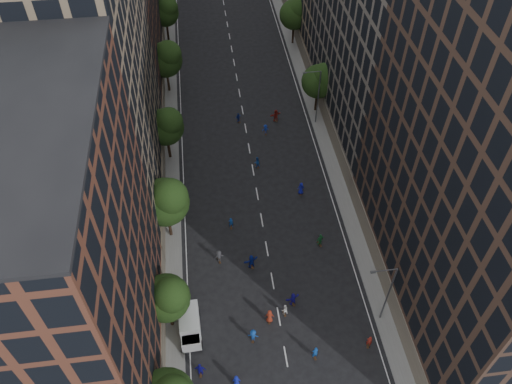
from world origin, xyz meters
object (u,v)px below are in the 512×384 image
streetlamp_far (317,94)px  cargo_van (190,325)px  skater_0 (236,381)px  skater_1 (315,352)px  streetlamp_near (387,292)px

streetlamp_far → cargo_van: size_ratio=1.92×
skater_0 → cargo_van: bearing=-51.4°
skater_1 → cargo_van: bearing=-28.4°
streetlamp_near → skater_1: (-7.54, -3.36, -4.29)m
cargo_van → skater_0: cargo_van is taller
streetlamp_far → skater_0: bearing=-112.1°
cargo_van → skater_0: size_ratio=2.87×
cargo_van → streetlamp_far: bearing=56.6°
skater_1 → streetlamp_far: bearing=-110.7°
streetlamp_near → skater_0: (-15.53, -5.21, -4.35)m
streetlamp_near → streetlamp_far: (0.00, 33.00, 0.00)m
cargo_van → skater_0: (4.14, -6.14, -0.48)m
streetlamp_near → skater_0: bearing=-161.5°
streetlamp_far → skater_1: bearing=-101.7°
streetlamp_near → skater_1: streetlamp_near is taller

